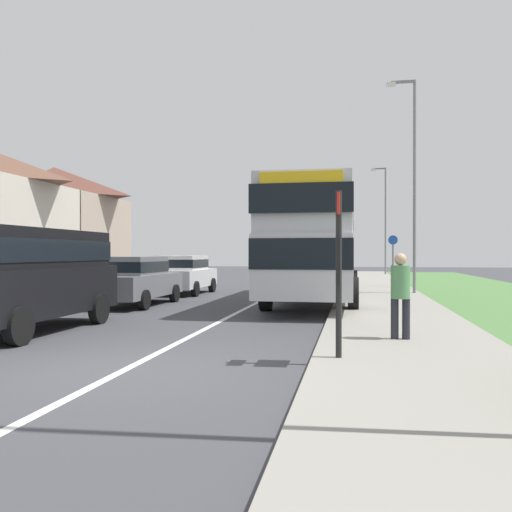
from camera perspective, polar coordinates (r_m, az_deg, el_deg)
The scene contains 12 objects.
ground_plane at distance 8.03m, azimuth -13.84°, elevation -11.70°, with size 120.00×120.00×0.00m, color #424247.
lane_marking_centre at distance 15.59m, azimuth -1.64°, elevation -5.84°, with size 0.14×60.00×0.01m, color silver.
pavement_near_side at distance 13.30m, azimuth 14.59°, elevation -6.67°, with size 3.20×68.00×0.12m, color gray.
double_decker_bus at distance 18.47m, azimuth 6.42°, elevation 1.76°, with size 2.80×11.19×3.70m.
parked_van_black at distance 12.37m, azimuth -23.51°, elevation -1.46°, with size 2.11×4.99×2.18m.
parked_car_grey at distance 17.59m, azimuth -12.92°, elevation -2.32°, with size 1.98×4.36×1.56m.
parked_car_white at distance 22.18m, azimuth -7.73°, elevation -1.77°, with size 1.93×4.06×1.58m.
pedestrian_at_stop at distance 10.05m, azimuth 15.07°, elevation -3.67°, with size 0.34×0.34×1.67m.
bus_stop_sign at distance 8.07m, azimuth 8.77°, elevation -0.62°, with size 0.09×0.52×2.60m.
cycle_route_sign at distance 26.20m, azimuth 14.33°, elevation -0.25°, with size 0.44×0.08×2.52m.
street_lamp_mid at distance 22.08m, azimuth 16.23°, elevation 8.38°, with size 1.14×0.20×8.44m.
street_lamp_far at distance 41.05m, azimuth 13.44°, elevation 4.32°, with size 1.14×0.20×8.02m.
Camera 1 is at (3.22, -7.17, 1.67)m, focal length 37.70 mm.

